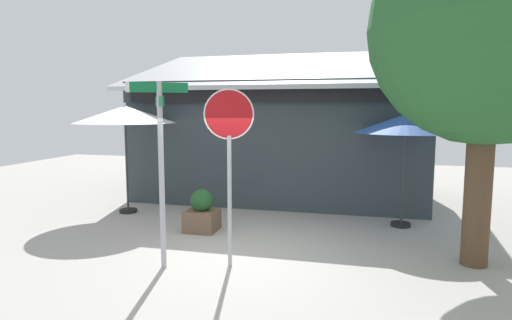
# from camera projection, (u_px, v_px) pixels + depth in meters

# --- Properties ---
(ground_plane) EXTENTS (28.00, 28.00, 0.10)m
(ground_plane) POSITION_uv_depth(u_px,v_px,m) (247.00, 258.00, 7.85)
(ground_plane) COLOR #ADA8A0
(cafe_building) EXTENTS (8.61, 4.91, 4.53)m
(cafe_building) POSITION_uv_depth(u_px,v_px,m) (282.00, 137.00, 13.11)
(cafe_building) COLOR #333D42
(cafe_building) RESTS_ON ground
(street_sign_post) EXTENTS (0.84, 0.78, 3.09)m
(street_sign_post) POSITION_uv_depth(u_px,v_px,m) (161.00, 155.00, 7.01)
(street_sign_post) COLOR #A8AAB2
(street_sign_post) RESTS_ON ground
(stop_sign) EXTENTS (0.78, 0.30, 2.97)m
(stop_sign) POSITION_uv_depth(u_px,v_px,m) (229.00, 143.00, 7.06)
(stop_sign) COLOR #A8AAB2
(stop_sign) RESTS_ON ground
(patio_umbrella_ivory_left) EXTENTS (2.52, 2.52, 2.79)m
(patio_umbrella_ivory_left) POSITION_uv_depth(u_px,v_px,m) (125.00, 115.00, 10.75)
(patio_umbrella_ivory_left) COLOR black
(patio_umbrella_ivory_left) RESTS_ON ground
(patio_umbrella_royal_blue_center) EXTENTS (2.17, 2.17, 2.59)m
(patio_umbrella_royal_blue_center) POSITION_uv_depth(u_px,v_px,m) (405.00, 125.00, 9.47)
(patio_umbrella_royal_blue_center) COLOR black
(patio_umbrella_royal_blue_center) RESTS_ON ground
(shade_tree) EXTENTS (4.09, 3.78, 5.83)m
(shade_tree) POSITION_uv_depth(u_px,v_px,m) (503.00, 32.00, 6.77)
(shade_tree) COLOR brown
(shade_tree) RESTS_ON ground
(sidewalk_planter) EXTENTS (0.66, 0.66, 0.92)m
(sidewalk_planter) POSITION_uv_depth(u_px,v_px,m) (202.00, 213.00, 9.35)
(sidewalk_planter) COLOR brown
(sidewalk_planter) RESTS_ON ground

